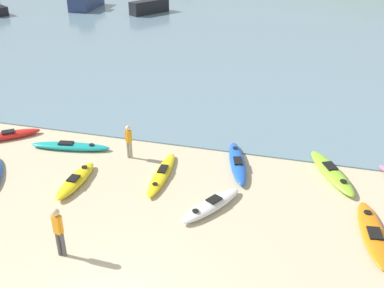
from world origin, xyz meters
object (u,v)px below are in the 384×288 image
Objects in this scene: kayak_on_sand_9 at (76,180)px; moored_boat_0 at (86,0)px; kayak_on_sand_7 at (5,136)px; person_near_foreground at (58,229)px; kayak_on_sand_3 at (70,146)px; kayak_on_sand_1 at (162,174)px; kayak_on_sand_5 at (373,233)px; person_near_waterline at (129,140)px; kayak_on_sand_4 at (211,205)px; kayak_on_sand_8 at (237,163)px; kayak_on_sand_6 at (331,172)px; moored_boat_3 at (149,7)px.

kayak_on_sand_9 is 35.22m from moored_boat_0.
person_near_foreground is (6.59, -6.44, 0.83)m from kayak_on_sand_7.
kayak_on_sand_3 is 2.10× the size of person_near_foreground.
kayak_on_sand_9 is (-3.06, -1.38, 0.04)m from kayak_on_sand_1.
kayak_on_sand_5 is 10.09m from person_near_waterline.
person_near_waterline is at bearing -1.44° from kayak_on_sand_7.
kayak_on_sand_4 is 1.87× the size of person_near_waterline.
person_near_foreground is (3.17, -6.32, 0.86)m from kayak_on_sand_3.
moored_boat_0 is (-13.87, 29.08, 0.73)m from kayak_on_sand_3.
kayak_on_sand_8 is at bearing 27.15° from kayak_on_sand_9.
kayak_on_sand_3 is 7.46m from kayak_on_sand_8.
person_near_foreground reaches higher than kayak_on_sand_5.
kayak_on_sand_5 is at bearing -10.68° from kayak_on_sand_7.
kayak_on_sand_6 is 37.92m from moored_boat_0.
kayak_on_sand_1 is 5.44m from person_near_foreground.
kayak_on_sand_5 is 10.00m from person_near_foreground.
kayak_on_sand_3 is at bearing 116.62° from person_near_foreground.
kayak_on_sand_7 is (-8.11, 1.29, 0.04)m from kayak_on_sand_1.
kayak_on_sand_5 is at bearing -12.97° from kayak_on_sand_3.
person_near_waterline reaches higher than kayak_on_sand_9.
kayak_on_sand_5 is (7.83, -1.72, 0.00)m from kayak_on_sand_1.
kayak_on_sand_5 is 6.06m from kayak_on_sand_8.
kayak_on_sand_4 is 5.07m from person_near_waterline.
kayak_on_sand_4 is at bearing -66.44° from moored_boat_3.
kayak_on_sand_3 is 7.59m from kayak_on_sand_4.
kayak_on_sand_1 is at bearing -9.02° from kayak_on_sand_7.
kayak_on_sand_6 reaches higher than kayak_on_sand_1.
moored_boat_0 is (-20.94, 31.85, 0.71)m from kayak_on_sand_4.
kayak_on_sand_7 is 28.42m from moored_boat_3.
kayak_on_sand_3 reaches higher than kayak_on_sand_5.
kayak_on_sand_9 is (-5.83, -2.99, -0.01)m from kayak_on_sand_8.
person_near_waterline is 29.91m from moored_boat_3.
person_near_waterline is (-0.31, 6.28, -0.13)m from person_near_foreground.
kayak_on_sand_8 is 8.05m from person_near_foreground.
kayak_on_sand_4 is 5.34m from person_near_foreground.
moored_boat_3 is at bearing 121.33° from kayak_on_sand_5.
kayak_on_sand_7 is at bearing -70.17° from moored_boat_0.
moored_boat_0 reaches higher than kayak_on_sand_9.
kayak_on_sand_7 is 1.68× the size of person_near_foreground.
kayak_on_sand_4 is at bearing -21.36° from kayak_on_sand_3.
moored_boat_0 is (-21.32, 28.64, 0.70)m from kayak_on_sand_8.
kayak_on_sand_4 is at bearing 42.29° from person_near_foreground.
moored_boat_0 is at bearing 119.87° from person_near_waterline.
person_near_foreground is at bearing -67.76° from kayak_on_sand_9.
kayak_on_sand_9 is at bearing -27.84° from kayak_on_sand_7.
kayak_on_sand_6 is 32.90m from moored_boat_3.
kayak_on_sand_6 is at bearing 39.54° from kayak_on_sand_4.
person_near_foreground reaches higher than kayak_on_sand_8.
moored_boat_3 is (-13.96, 27.92, 0.54)m from kayak_on_sand_8.
kayak_on_sand_8 is 35.71m from moored_boat_0.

